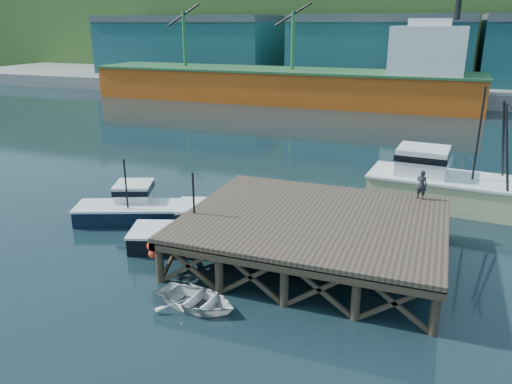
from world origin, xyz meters
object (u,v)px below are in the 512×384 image
at_px(boat_navy, 132,207).
at_px(dockworker, 422,185).
at_px(trawler, 458,184).
at_px(dinghy, 197,299).
at_px(boat_black, 198,231).

bearing_deg(boat_navy, dockworker, -9.31).
height_order(trawler, dinghy, trawler).
bearing_deg(trawler, dockworker, -105.69).
xyz_separation_m(boat_black, trawler, (12.37, 10.60, 0.77)).
xyz_separation_m(boat_navy, dinghy, (7.80, -7.16, -0.42)).
bearing_deg(boat_black, dockworker, 7.99).
bearing_deg(trawler, boat_black, -135.14).
distance_m(boat_black, trawler, 16.31).
bearing_deg(dockworker, boat_navy, 29.15).
height_order(boat_navy, trawler, trawler).
bearing_deg(dockworker, dinghy, 70.58).
height_order(boat_black, trawler, trawler).
bearing_deg(dinghy, trawler, -23.58).
relative_size(dinghy, dockworker, 2.24).
bearing_deg(boat_black, boat_navy, 142.27).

